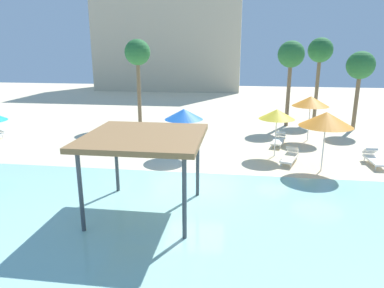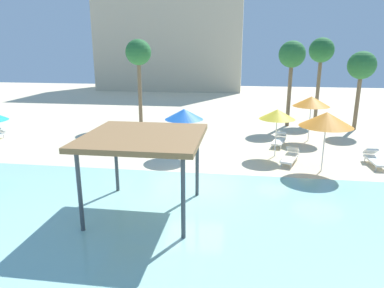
% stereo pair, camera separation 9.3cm
% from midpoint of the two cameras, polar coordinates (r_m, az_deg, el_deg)
% --- Properties ---
extents(ground_plane, '(80.00, 80.00, 0.00)m').
position_cam_midpoint_polar(ground_plane, '(15.22, 0.41, -6.79)').
color(ground_plane, beige).
extents(lagoon_water, '(44.00, 13.50, 0.04)m').
position_cam_midpoint_polar(lagoon_water, '(10.60, -3.44, -17.42)').
color(lagoon_water, '#99D1C6').
rests_on(lagoon_water, ground).
extents(shade_pavilion, '(3.99, 3.99, 2.89)m').
position_cam_midpoint_polar(shade_pavilion, '(12.14, -7.96, 0.67)').
color(shade_pavilion, '#42474C').
rests_on(shade_pavilion, ground).
extents(beach_umbrella_orange_1, '(2.45, 2.45, 2.86)m').
position_cam_midpoint_polar(beach_umbrella_orange_1, '(17.46, 20.74, 3.77)').
color(beach_umbrella_orange_1, silver).
rests_on(beach_umbrella_orange_1, ground).
extents(beach_umbrella_blue_2, '(2.06, 2.06, 2.58)m').
position_cam_midpoint_polar(beach_umbrella_blue_2, '(18.78, -1.48, 4.84)').
color(beach_umbrella_blue_2, silver).
rests_on(beach_umbrella_blue_2, ground).
extents(beach_umbrella_yellow_3, '(1.90, 1.90, 2.58)m').
position_cam_midpoint_polar(beach_umbrella_yellow_3, '(19.21, 13.44, 4.71)').
color(beach_umbrella_yellow_3, silver).
rests_on(beach_umbrella_yellow_3, ground).
extents(beach_umbrella_orange_5, '(2.24, 2.24, 2.81)m').
position_cam_midpoint_polar(beach_umbrella_orange_5, '(23.08, 18.54, 6.57)').
color(beach_umbrella_orange_5, silver).
rests_on(beach_umbrella_orange_5, ground).
extents(lounge_chair_1, '(1.18, 1.99, 0.74)m').
position_cam_midpoint_polar(lounge_chair_1, '(18.82, 15.43, -1.87)').
color(lounge_chair_1, white).
rests_on(lounge_chair_1, ground).
extents(lounge_chair_2, '(1.06, 1.99, 0.74)m').
position_cam_midpoint_polar(lounge_chair_2, '(21.98, 13.72, 0.72)').
color(lounge_chair_2, white).
rests_on(lounge_chair_2, ground).
extents(lounge_chair_5, '(0.68, 1.92, 0.74)m').
position_cam_midpoint_polar(lounge_chair_5, '(19.99, 27.22, -2.06)').
color(lounge_chair_5, white).
rests_on(lounge_chair_5, ground).
extents(palm_tree_0, '(1.90, 1.90, 6.31)m').
position_cam_midpoint_polar(palm_tree_0, '(27.18, -8.91, 14.13)').
color(palm_tree_0, brown).
rests_on(palm_tree_0, ground).
extents(palm_tree_1, '(1.90, 1.90, 5.47)m').
position_cam_midpoint_polar(palm_tree_1, '(27.41, 25.50, 11.20)').
color(palm_tree_1, brown).
rests_on(palm_tree_1, ground).
extents(palm_tree_2, '(1.90, 1.90, 6.18)m').
position_cam_midpoint_polar(palm_tree_2, '(26.94, 15.62, 13.50)').
color(palm_tree_2, brown).
rests_on(palm_tree_2, ground).
extents(palm_tree_3, '(1.90, 1.90, 6.45)m').
position_cam_midpoint_polar(palm_tree_3, '(29.90, 19.94, 13.79)').
color(palm_tree_3, brown).
rests_on(palm_tree_3, ground).
extents(hotel_block_0, '(19.31, 8.69, 14.29)m').
position_cam_midpoint_polar(hotel_block_0, '(50.64, -3.61, 17.05)').
color(hotel_block_0, beige).
rests_on(hotel_block_0, ground).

